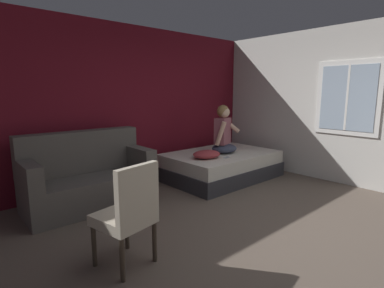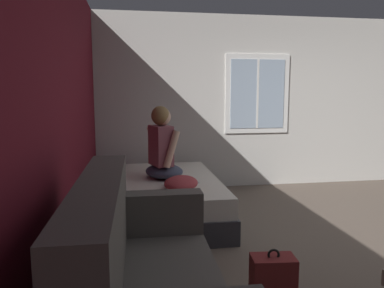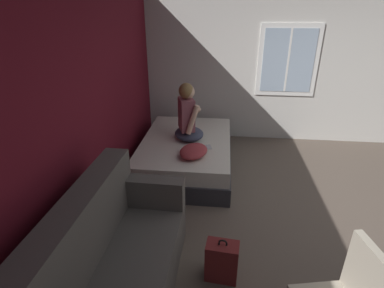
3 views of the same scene
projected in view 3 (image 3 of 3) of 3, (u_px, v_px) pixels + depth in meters
name	position (u px, v px, depth m)	size (l,w,h in m)	color
ground_plane	(344.00, 226.00, 3.54)	(40.00, 40.00, 0.00)	brown
wall_back_accent	(84.00, 108.00, 3.27)	(10.09, 0.16, 2.70)	maroon
wall_side_with_window	(309.00, 68.00, 5.34)	(0.19, 7.25, 2.70)	silver
bed	(186.00, 153.00, 4.75)	(2.06, 1.39, 0.48)	#2D2D33
couch	(115.00, 261.00, 2.54)	(1.71, 0.85, 1.04)	#514C47
person_seated	(188.00, 117.00, 4.52)	(0.63, 0.58, 0.88)	#383D51
backpack	(222.00, 261.00, 2.80)	(0.26, 0.32, 0.46)	maroon
throw_pillow	(194.00, 151.00, 4.11)	(0.48, 0.36, 0.14)	#993338
cell_phone	(209.00, 147.00, 4.38)	(0.07, 0.14, 0.01)	#B7B7BC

